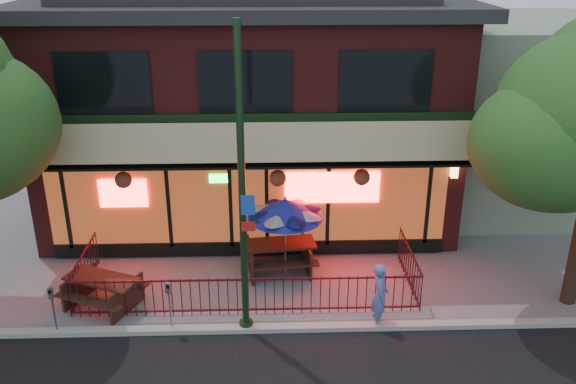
% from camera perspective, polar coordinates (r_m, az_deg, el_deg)
% --- Properties ---
extents(ground, '(80.00, 80.00, 0.00)m').
position_cam_1_polar(ground, '(14.87, -3.87, -11.73)').
color(ground, gray).
rests_on(ground, ground).
extents(curb, '(80.00, 0.25, 0.12)m').
position_cam_1_polar(curb, '(14.43, -3.94, -12.64)').
color(curb, '#999993').
rests_on(curb, ground).
extents(restaurant_building, '(12.96, 9.49, 8.05)m').
position_cam_1_polar(restaurant_building, '(19.88, -3.57, 10.15)').
color(restaurant_building, maroon).
rests_on(restaurant_building, ground).
extents(neighbor_building, '(6.00, 7.00, 6.00)m').
position_cam_1_polar(neighbor_building, '(22.35, 20.48, 7.19)').
color(neighbor_building, gray).
rests_on(neighbor_building, ground).
extents(patio_fence, '(8.44, 2.62, 1.00)m').
position_cam_1_polar(patio_fence, '(14.96, -3.88, -8.65)').
color(patio_fence, '#450E16').
rests_on(patio_fence, ground).
extents(street_light, '(0.43, 0.32, 7.00)m').
position_cam_1_polar(street_light, '(13.00, -4.27, -1.17)').
color(street_light, black).
rests_on(street_light, ground).
extents(picnic_table_left, '(2.23, 2.01, 0.78)m').
position_cam_1_polar(picnic_table_left, '(15.73, -16.95, -8.52)').
color(picnic_table_left, '#3C2116').
rests_on(picnic_table_left, ground).
extents(picnic_table_right, '(2.14, 1.74, 0.85)m').
position_cam_1_polar(picnic_table_right, '(16.52, -0.90, -5.68)').
color(picnic_table_right, '#331C12').
rests_on(picnic_table_right, ground).
extents(patio_umbrella, '(2.00, 2.00, 2.28)m').
position_cam_1_polar(patio_umbrella, '(15.73, -0.25, -1.55)').
color(patio_umbrella, gray).
rests_on(patio_umbrella, ground).
extents(pedestrian, '(0.44, 0.62, 1.60)m').
position_cam_1_polar(pedestrian, '(14.36, 8.60, -9.54)').
color(pedestrian, '#536BA7').
rests_on(pedestrian, ground).
extents(parking_meter_near, '(0.14, 0.13, 1.25)m').
position_cam_1_polar(parking_meter_near, '(14.25, -11.05, -9.75)').
color(parking_meter_near, gray).
rests_on(parking_meter_near, ground).
extents(parking_meter_far, '(0.13, 0.11, 1.22)m').
position_cam_1_polar(parking_meter_far, '(14.84, -21.18, -9.69)').
color(parking_meter_far, gray).
rests_on(parking_meter_far, ground).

